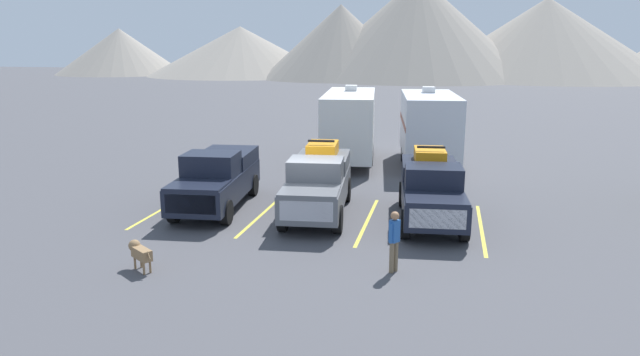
{
  "coord_description": "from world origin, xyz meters",
  "views": [
    {
      "loc": [
        4.41,
        -18.32,
        5.95
      ],
      "look_at": [
        0.0,
        1.33,
        1.2
      ],
      "focal_mm": 31.75,
      "sensor_mm": 36.0,
      "label": 1
    }
  ],
  "objects_px": {
    "camper_trailer_a": "(350,123)",
    "camper_trailer_b": "(429,125)",
    "person_a": "(394,237)",
    "dog": "(139,251)",
    "pickup_truck_b": "(318,181)",
    "pickup_truck_c": "(431,188)",
    "pickup_truck_a": "(217,178)"
  },
  "relations": [
    {
      "from": "pickup_truck_c",
      "to": "camper_trailer_b",
      "type": "xyz_separation_m",
      "value": [
        -0.45,
        9.4,
        0.89
      ]
    },
    {
      "from": "camper_trailer_a",
      "to": "camper_trailer_b",
      "type": "distance_m",
      "value": 4.03
    },
    {
      "from": "pickup_truck_b",
      "to": "pickup_truck_c",
      "type": "height_order",
      "value": "pickup_truck_b"
    },
    {
      "from": "pickup_truck_c",
      "to": "dog",
      "type": "bearing_deg",
      "value": -140.16
    },
    {
      "from": "camper_trailer_a",
      "to": "camper_trailer_b",
      "type": "height_order",
      "value": "same"
    },
    {
      "from": "person_a",
      "to": "dog",
      "type": "xyz_separation_m",
      "value": [
        -6.72,
        -1.35,
        -0.45
      ]
    },
    {
      "from": "pickup_truck_c",
      "to": "pickup_truck_b",
      "type": "bearing_deg",
      "value": -179.59
    },
    {
      "from": "pickup_truck_c",
      "to": "dog",
      "type": "distance_m",
      "value": 9.81
    },
    {
      "from": "camper_trailer_a",
      "to": "pickup_truck_c",
      "type": "bearing_deg",
      "value": -64.68
    },
    {
      "from": "pickup_truck_c",
      "to": "camper_trailer_a",
      "type": "bearing_deg",
      "value": 115.32
    },
    {
      "from": "pickup_truck_c",
      "to": "person_a",
      "type": "distance_m",
      "value": 4.99
    },
    {
      "from": "pickup_truck_b",
      "to": "person_a",
      "type": "height_order",
      "value": "pickup_truck_b"
    },
    {
      "from": "person_a",
      "to": "camper_trailer_b",
      "type": "bearing_deg",
      "value": 88.61
    },
    {
      "from": "pickup_truck_b",
      "to": "camper_trailer_a",
      "type": "height_order",
      "value": "camper_trailer_a"
    },
    {
      "from": "pickup_truck_b",
      "to": "camper_trailer_a",
      "type": "distance_m",
      "value": 9.55
    },
    {
      "from": "pickup_truck_a",
      "to": "person_a",
      "type": "xyz_separation_m",
      "value": [
        7.05,
        -4.87,
        -0.15
      ]
    },
    {
      "from": "pickup_truck_b",
      "to": "camper_trailer_b",
      "type": "height_order",
      "value": "camper_trailer_b"
    },
    {
      "from": "pickup_truck_a",
      "to": "pickup_truck_c",
      "type": "bearing_deg",
      "value": 0.42
    },
    {
      "from": "camper_trailer_a",
      "to": "pickup_truck_a",
      "type": "bearing_deg",
      "value": -109.47
    },
    {
      "from": "pickup_truck_c",
      "to": "camper_trailer_a",
      "type": "height_order",
      "value": "camper_trailer_a"
    },
    {
      "from": "camper_trailer_b",
      "to": "pickup_truck_c",
      "type": "bearing_deg",
      "value": -87.26
    },
    {
      "from": "camper_trailer_b",
      "to": "dog",
      "type": "xyz_separation_m",
      "value": [
        -7.07,
        -15.67,
        -1.52
      ]
    },
    {
      "from": "pickup_truck_b",
      "to": "person_a",
      "type": "distance_m",
      "value": 5.84
    },
    {
      "from": "pickup_truck_c",
      "to": "pickup_truck_a",
      "type": "bearing_deg",
      "value": -179.58
    },
    {
      "from": "pickup_truck_a",
      "to": "pickup_truck_c",
      "type": "relative_size",
      "value": 1.05
    },
    {
      "from": "pickup_truck_a",
      "to": "camper_trailer_b",
      "type": "relative_size",
      "value": 0.74
    },
    {
      "from": "camper_trailer_a",
      "to": "camper_trailer_b",
      "type": "xyz_separation_m",
      "value": [
        4.03,
        -0.07,
        -0.0
      ]
    },
    {
      "from": "pickup_truck_c",
      "to": "camper_trailer_a",
      "type": "xyz_separation_m",
      "value": [
        -4.48,
        9.47,
        0.89
      ]
    },
    {
      "from": "pickup_truck_a",
      "to": "pickup_truck_c",
      "type": "distance_m",
      "value": 7.85
    },
    {
      "from": "pickup_truck_c",
      "to": "camper_trailer_b",
      "type": "bearing_deg",
      "value": 92.74
    },
    {
      "from": "pickup_truck_a",
      "to": "camper_trailer_a",
      "type": "bearing_deg",
      "value": 70.53
    },
    {
      "from": "pickup_truck_a",
      "to": "camper_trailer_a",
      "type": "xyz_separation_m",
      "value": [
        3.37,
        9.52,
        0.92
      ]
    }
  ]
}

